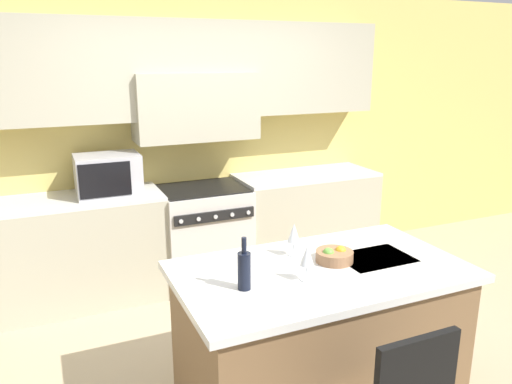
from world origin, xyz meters
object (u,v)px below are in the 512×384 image
Objects in this scene: microwave at (108,175)px; wine_glass_far at (294,234)px; wine_bottle at (244,270)px; range_stove at (204,235)px; wine_glass_near at (307,256)px; fruit_bowl at (334,256)px.

microwave is 2.59× the size of wine_glass_far.
wine_bottle is at bearing -78.94° from microwave.
wine_glass_near is at bearing -92.00° from range_stove.
wine_bottle is at bearing 173.81° from wine_glass_near.
wine_glass_far is (0.86, -1.76, -0.07)m from microwave.
wine_bottle reaches higher than wine_glass_far.
wine_glass_near is 1.00× the size of wine_glass_far.
wine_glass_near is (0.35, -0.04, 0.03)m from wine_bottle.
range_stove is 1.06m from microwave.
wine_glass_near is 0.34m from fruit_bowl.
wine_glass_far is (0.45, 0.30, 0.03)m from wine_bottle.
microwave reaches higher than wine_glass_far.
fruit_bowl is at bearing 29.64° from wine_glass_near.
wine_bottle is 0.65m from fruit_bowl.
fruit_bowl is (0.63, 0.12, -0.07)m from wine_bottle.
range_stove is 1.83m from wine_glass_far.
microwave is 1.95m from wine_glass_far.
wine_bottle is at bearing -146.22° from wine_glass_far.
wine_glass_near is (-0.07, -2.08, 0.59)m from range_stove.
range_stove is at bearing 96.09° from fruit_bowl.
microwave is 2.59× the size of wine_glass_near.
wine_glass_near reaches higher than fruit_bowl.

